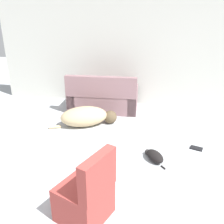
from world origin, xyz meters
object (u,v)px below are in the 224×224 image
couch (103,99)px  dog (87,117)px  book_black (196,148)px  cat (154,156)px  side_chair (86,196)px

couch → dog: size_ratio=1.20×
dog → book_black: bearing=-39.0°
book_black → cat: bearing=-145.1°
couch → book_black: couch is taller
couch → dog: 0.94m
dog → cat: 1.82m
cat → dog: bearing=16.0°
book_black → side_chair: size_ratio=0.26×
cat → book_black: cat is taller
cat → side_chair: size_ratio=0.52×
book_black → side_chair: 2.39m
couch → dog: couch is taller
couch → side_chair: bearing=96.7°
book_black → dog: bearing=164.9°
side_chair → couch: bearing=-148.5°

